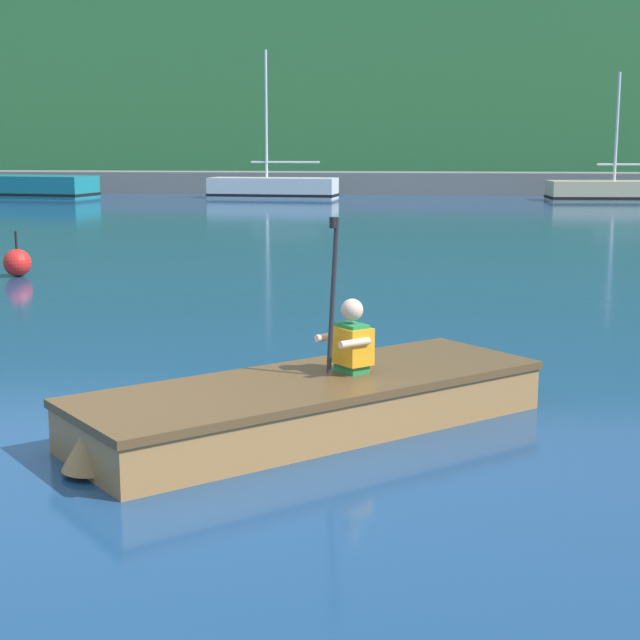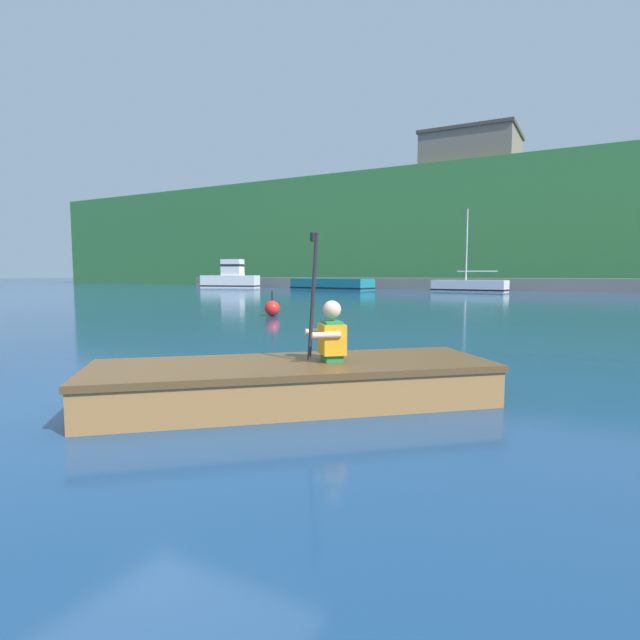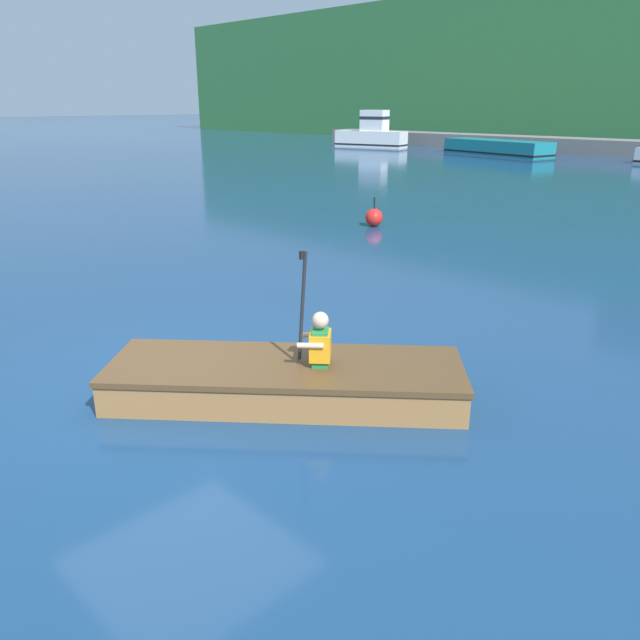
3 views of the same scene
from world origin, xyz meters
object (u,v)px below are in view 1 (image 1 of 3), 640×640
Objects in this scene: moored_boat_dock_center_near at (11,187)px; rowboat_foreground at (308,401)px; moored_boat_dock_west_end at (621,191)px; person_paddler at (351,339)px; channel_buoy at (17,262)px; moored_boat_dock_center_far at (273,188)px.

rowboat_foreground is (15.42, -30.59, -0.18)m from moored_boat_dock_center_near.
moored_boat_dock_west_end is 31.30m from person_paddler.
moored_boat_dock_west_end reaches higher than rowboat_foreground.
moored_boat_dock_west_end is 7.53× the size of channel_buoy.
moored_boat_dock_center_far is 22.89m from channel_buoy.
person_paddler is (15.72, -30.33, 0.24)m from moored_boat_dock_center_near.
rowboat_foreground is at bearing -54.96° from channel_buoy.
moored_boat_dock_center_near reaches higher than channel_buoy.
person_paddler is at bearing -80.22° from moored_boat_dock_center_far.
moored_boat_dock_west_end is at bearing -1.32° from moored_boat_dock_center_far.
moored_boat_dock_center_near is 34.26m from rowboat_foreground.
person_paddler is (-7.81, -30.31, 0.29)m from moored_boat_dock_west_end.
channel_buoy is at bearing -66.52° from moored_boat_dock_center_near.
moored_boat_dock_center_far is at bearing 1.54° from moored_boat_dock_center_near.
moored_boat_dock_center_far reaches higher than moored_boat_dock_center_near.
moored_boat_dock_center_far is at bearing 178.68° from moored_boat_dock_west_end.
moored_boat_dock_center_near is at bearing 117.40° from person_paddler.
moored_boat_dock_center_near is 34.16m from person_paddler.
person_paddler reaches higher than moored_boat_dock_center_near.
channel_buoy is at bearing -121.26° from moored_boat_dock_west_end.
moored_boat_dock_west_end is 0.97× the size of moored_boat_dock_center_far.
rowboat_foreground is at bearing -63.25° from moored_boat_dock_center_near.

